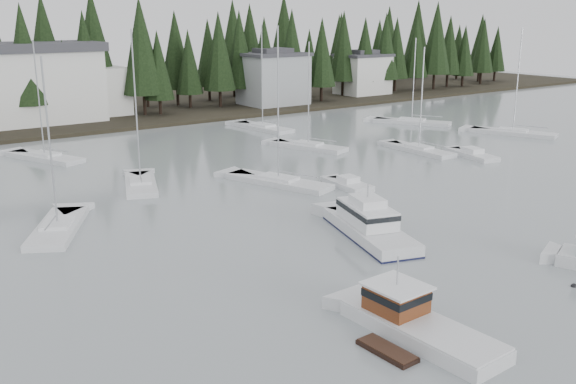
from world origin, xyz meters
The scene contains 19 objects.
far_shore_land centered at (0.00, 97.00, 0.00)m, with size 240.00×54.00×1.00m, color black.
conifer_treeline centered at (0.00, 86.00, 0.00)m, with size 200.00×22.00×20.00m, color black, non-canonical shape.
house_east_a centered at (36.00, 78.00, 4.90)m, with size 10.60×8.48×9.25m.
house_east_b centered at (58.00, 80.00, 4.40)m, with size 9.54×7.42×8.25m.
harbor_inn centered at (-2.96, 82.34, 5.78)m, with size 29.50×11.50×10.90m.
lobster_boat_brown centered at (-4.11, 7.98, 0.48)m, with size 4.51×8.54×4.18m.
cabin_cruiser_center centered at (4.05, 19.97, 0.64)m, with size 5.90×10.39×4.27m.
sailboat_0 centered at (-3.49, 41.88, 0.09)m, with size 5.46×8.66×14.41m.
sailboat_1 centered at (7.16, 35.40, 0.08)m, with size 5.90×10.88×14.66m.
sailboat_2 centered at (42.20, 52.13, 0.06)m, with size 7.53×10.78×12.51m.
sailboat_4 centered at (28.38, 37.89, 0.07)m, with size 2.78×9.36×12.20m.
sailboat_5 centered at (19.36, 46.76, 0.07)m, with size 5.44×9.76×12.67m.
sailboat_6 centered at (-13.30, 33.81, 0.07)m, with size 6.71×9.07×12.89m.
sailboat_7 centered at (22.29, 60.71, 0.07)m, with size 3.86×10.30×14.34m.
sailboat_8 centered at (46.47, 38.35, 0.07)m, with size 6.55×10.97×14.04m.
sailboat_11 centered at (-7.21, 58.66, 0.07)m, with size 6.18×10.16×13.07m.
runabout_1 centered at (11.62, 30.83, 0.13)m, with size 2.61×5.17×1.42m.
runabout_2 centered at (31.13, 32.58, 0.13)m, with size 3.67×6.98×1.42m.
mooring_buoy_dark centered at (7.59, 6.62, 0.00)m, with size 0.37×0.37×0.37m, color black.
Camera 1 is at (-25.50, -11.22, 14.95)m, focal length 40.00 mm.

